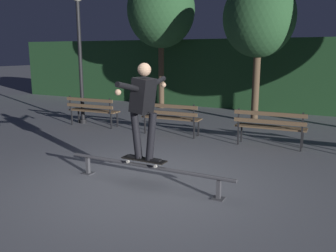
{
  "coord_description": "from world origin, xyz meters",
  "views": [
    {
      "loc": [
        2.91,
        -4.85,
        2.16
      ],
      "look_at": [
        -0.03,
        0.78,
        0.85
      ],
      "focal_mm": 38.46,
      "sensor_mm": 36.0,
      "label": 1
    }
  ],
  "objects_px": {
    "grind_rail": "(147,169)",
    "skateboard": "(144,160)",
    "skateboarder": "(143,103)",
    "lamp_post_left": "(79,41)",
    "tree_far_left": "(161,11)",
    "park_bench_left_center": "(170,115)",
    "tree_behind_benches": "(259,18)",
    "park_bench_right_center": "(270,124)",
    "park_bench_leftmost": "(92,108)"
  },
  "relations": [
    {
      "from": "park_bench_right_center",
      "to": "grind_rail",
      "type": "bearing_deg",
      "value": -110.42
    },
    {
      "from": "tree_far_left",
      "to": "lamp_post_left",
      "type": "height_order",
      "value": "tree_far_left"
    },
    {
      "from": "grind_rail",
      "to": "skateboard",
      "type": "bearing_deg",
      "value": 180.0
    },
    {
      "from": "tree_far_left",
      "to": "tree_behind_benches",
      "type": "height_order",
      "value": "tree_far_left"
    },
    {
      "from": "skateboard",
      "to": "skateboarder",
      "type": "height_order",
      "value": "skateboarder"
    },
    {
      "from": "park_bench_leftmost",
      "to": "tree_far_left",
      "type": "distance_m",
      "value": 5.17
    },
    {
      "from": "skateboard",
      "to": "park_bench_left_center",
      "type": "height_order",
      "value": "park_bench_left_center"
    },
    {
      "from": "skateboarder",
      "to": "park_bench_right_center",
      "type": "relative_size",
      "value": 0.96
    },
    {
      "from": "tree_far_left",
      "to": "park_bench_right_center",
      "type": "bearing_deg",
      "value": -38.99
    },
    {
      "from": "tree_behind_benches",
      "to": "skateboard",
      "type": "bearing_deg",
      "value": -92.13
    },
    {
      "from": "park_bench_left_center",
      "to": "park_bench_right_center",
      "type": "xyz_separation_m",
      "value": [
        2.57,
        0.0,
        0.0
      ]
    },
    {
      "from": "lamp_post_left",
      "to": "skateboard",
      "type": "bearing_deg",
      "value": -39.42
    },
    {
      "from": "skateboard",
      "to": "tree_far_left",
      "type": "distance_m",
      "value": 8.98
    },
    {
      "from": "skateboarder",
      "to": "lamp_post_left",
      "type": "relative_size",
      "value": 0.4
    },
    {
      "from": "park_bench_left_center",
      "to": "park_bench_leftmost",
      "type": "bearing_deg",
      "value": 180.0
    },
    {
      "from": "park_bench_left_center",
      "to": "tree_far_left",
      "type": "distance_m",
      "value": 5.74
    },
    {
      "from": "park_bench_leftmost",
      "to": "park_bench_right_center",
      "type": "bearing_deg",
      "value": 0.0
    },
    {
      "from": "skateboard",
      "to": "park_bench_leftmost",
      "type": "height_order",
      "value": "park_bench_leftmost"
    },
    {
      "from": "park_bench_right_center",
      "to": "lamp_post_left",
      "type": "xyz_separation_m",
      "value": [
        -5.71,
        0.24,
        1.94
      ]
    },
    {
      "from": "park_bench_right_center",
      "to": "tree_behind_benches",
      "type": "xyz_separation_m",
      "value": [
        -1.08,
        2.87,
        2.61
      ]
    },
    {
      "from": "park_bench_right_center",
      "to": "tree_behind_benches",
      "type": "bearing_deg",
      "value": 110.62
    },
    {
      "from": "tree_behind_benches",
      "to": "lamp_post_left",
      "type": "xyz_separation_m",
      "value": [
        -4.64,
        -2.63,
        -0.66
      ]
    },
    {
      "from": "skateboard",
      "to": "park_bench_left_center",
      "type": "distance_m",
      "value": 3.61
    },
    {
      "from": "lamp_post_left",
      "to": "park_bench_leftmost",
      "type": "bearing_deg",
      "value": -22.87
    },
    {
      "from": "tree_far_left",
      "to": "lamp_post_left",
      "type": "xyz_separation_m",
      "value": [
        -0.64,
        -3.86,
        -1.19
      ]
    },
    {
      "from": "park_bench_left_center",
      "to": "tree_far_left",
      "type": "bearing_deg",
      "value": 121.33
    },
    {
      "from": "park_bench_leftmost",
      "to": "tree_far_left",
      "type": "bearing_deg",
      "value": 88.99
    },
    {
      "from": "skateboarder",
      "to": "park_bench_left_center",
      "type": "height_order",
      "value": "skateboarder"
    },
    {
      "from": "skateboard",
      "to": "park_bench_right_center",
      "type": "xyz_separation_m",
      "value": [
        1.31,
        3.38,
        0.11
      ]
    },
    {
      "from": "skateboarder",
      "to": "park_bench_leftmost",
      "type": "height_order",
      "value": "skateboarder"
    },
    {
      "from": "skateboard",
      "to": "park_bench_leftmost",
      "type": "xyz_separation_m",
      "value": [
        -3.83,
        3.38,
        0.11
      ]
    },
    {
      "from": "park_bench_leftmost",
      "to": "park_bench_left_center",
      "type": "bearing_deg",
      "value": 0.0
    },
    {
      "from": "lamp_post_left",
      "to": "tree_behind_benches",
      "type": "bearing_deg",
      "value": 29.53
    },
    {
      "from": "tree_far_left",
      "to": "lamp_post_left",
      "type": "distance_m",
      "value": 4.1
    },
    {
      "from": "grind_rail",
      "to": "lamp_post_left",
      "type": "distance_m",
      "value": 6.15
    },
    {
      "from": "park_bench_leftmost",
      "to": "park_bench_right_center",
      "type": "distance_m",
      "value": 5.14
    },
    {
      "from": "skateboarder",
      "to": "park_bench_leftmost",
      "type": "relative_size",
      "value": 0.96
    },
    {
      "from": "skateboarder",
      "to": "lamp_post_left",
      "type": "distance_m",
      "value": 5.81
    },
    {
      "from": "skateboarder",
      "to": "tree_behind_benches",
      "type": "relative_size",
      "value": 0.36
    },
    {
      "from": "grind_rail",
      "to": "tree_far_left",
      "type": "distance_m",
      "value": 9.06
    },
    {
      "from": "skateboarder",
      "to": "tree_far_left",
      "type": "height_order",
      "value": "tree_far_left"
    },
    {
      "from": "skateboard",
      "to": "skateboarder",
      "type": "bearing_deg",
      "value": -0.91
    },
    {
      "from": "grind_rail",
      "to": "park_bench_right_center",
      "type": "height_order",
      "value": "park_bench_right_center"
    },
    {
      "from": "grind_rail",
      "to": "skateboarder",
      "type": "relative_size",
      "value": 1.94
    },
    {
      "from": "park_bench_right_center",
      "to": "tree_behind_benches",
      "type": "distance_m",
      "value": 4.02
    },
    {
      "from": "grind_rail",
      "to": "skateboard",
      "type": "relative_size",
      "value": 3.87
    },
    {
      "from": "grind_rail",
      "to": "park_bench_left_center",
      "type": "bearing_deg",
      "value": 111.25
    },
    {
      "from": "park_bench_left_center",
      "to": "grind_rail",
      "type": "bearing_deg",
      "value": -68.75
    },
    {
      "from": "skateboard",
      "to": "park_bench_leftmost",
      "type": "relative_size",
      "value": 0.48
    },
    {
      "from": "tree_behind_benches",
      "to": "lamp_post_left",
      "type": "bearing_deg",
      "value": -150.47
    }
  ]
}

